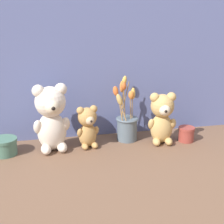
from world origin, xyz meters
name	(u,v)px	position (x,y,z in m)	size (l,w,h in m)	color
ground_plane	(113,146)	(0.00, 0.00, 0.00)	(4.00, 4.00, 0.00)	brown
backdrop_wall	(105,65)	(0.00, 0.17, 0.35)	(1.45, 0.02, 0.71)	slate
teddy_bear_large	(51,116)	(-0.27, 0.02, 0.16)	(0.17, 0.15, 0.31)	beige
teddy_bear_medium	(162,117)	(0.23, -0.01, 0.13)	(0.14, 0.12, 0.25)	tan
teddy_bear_small	(88,126)	(-0.11, 0.02, 0.10)	(0.11, 0.10, 0.20)	tan
flower_vase	(127,123)	(0.08, 0.06, 0.09)	(0.13, 0.14, 0.31)	slate
decorative_tin_tall	(186,134)	(0.36, -0.01, 0.04)	(0.08, 0.08, 0.07)	#993D33
decorative_tin_short	(5,146)	(-0.48, 0.02, 0.04)	(0.11, 0.11, 0.07)	#47705B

